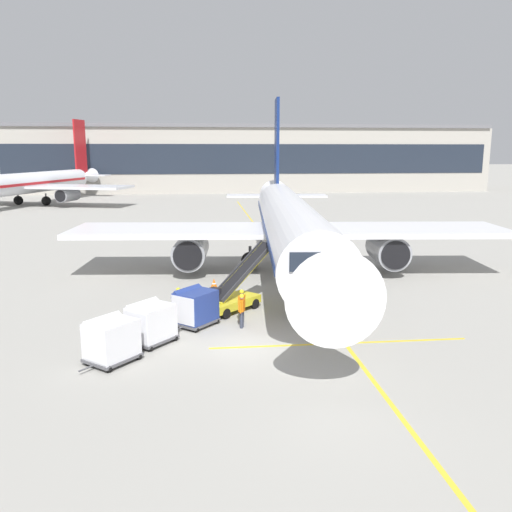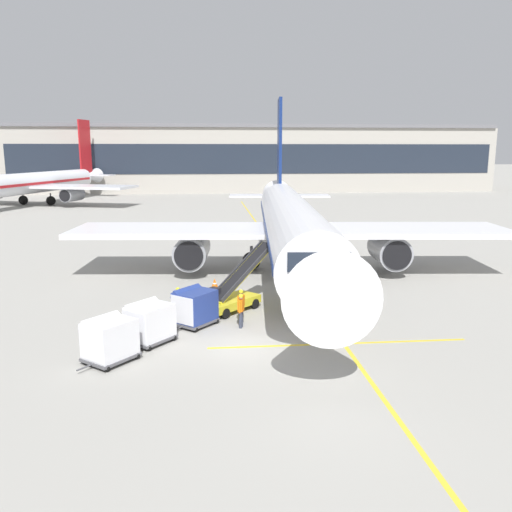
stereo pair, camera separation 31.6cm
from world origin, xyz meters
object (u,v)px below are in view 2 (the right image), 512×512
ground_crew_by_loader (178,301)px  ground_crew_marshaller (241,308)px  baggage_cart_lead (194,306)px  safety_cone_engine_keepout (215,284)px  distant_airplane (32,183)px  parked_airplane (291,224)px  ground_crew_by_carts (241,304)px  belt_loader (233,294)px  baggage_cart_third (109,339)px  baggage_cart_second (149,322)px

ground_crew_by_loader → ground_crew_marshaller: size_ratio=1.00×
baggage_cart_lead → ground_crew_marshaller: baggage_cart_lead is taller
safety_cone_engine_keepout → distant_airplane: bearing=116.8°
parked_airplane → ground_crew_by_carts: size_ratio=23.37×
parked_airplane → ground_crew_by_carts: bearing=-111.3°
ground_crew_by_loader → ground_crew_by_carts: (3.23, -0.73, 0.00)m
ground_crew_marshaller → belt_loader: bearing=94.6°
belt_loader → baggage_cart_lead: bearing=-130.3°
ground_crew_by_carts → baggage_cart_lead: bearing=-174.6°
ground_crew_by_carts → ground_crew_marshaller: bearing=-94.4°
parked_airplane → ground_crew_by_carts: 12.13m
baggage_cart_lead → ground_crew_by_carts: 2.39m
ground_crew_by_loader → safety_cone_engine_keepout: ground_crew_by_loader is taller
baggage_cart_lead → ground_crew_by_loader: baggage_cart_lead is taller
ground_crew_by_carts → distant_airplane: distant_airplane is taller
parked_airplane → ground_crew_by_carts: (-4.30, -11.05, -2.55)m
belt_loader → baggage_cart_third: belt_loader is taller
baggage_cart_third → distant_airplane: distant_airplane is taller
parked_airplane → ground_crew_by_loader: size_ratio=23.37×
baggage_cart_second → ground_crew_by_loader: size_ratio=1.49×
baggage_cart_second → safety_cone_engine_keepout: 9.69m
parked_airplane → baggage_cart_lead: size_ratio=15.71×
safety_cone_engine_keepout → distant_airplane: (-27.86, 55.17, 3.16)m
ground_crew_marshaller → parked_airplane: bearing=69.8°
ground_crew_marshaller → distant_airplane: 69.07m
baggage_cart_third → distant_airplane: (-23.27, 66.41, 2.51)m
parked_airplane → baggage_cart_second: parked_airplane is taller
baggage_cart_third → safety_cone_engine_keepout: size_ratio=3.56×
baggage_cart_second → ground_crew_by_carts: (4.39, 2.51, -0.00)m
ground_crew_marshaller → baggage_cart_third: bearing=-146.7°
belt_loader → baggage_cart_lead: (-2.07, -2.43, 0.07)m
distant_airplane → safety_cone_engine_keepout: bearing=-63.2°
ground_crew_marshaller → safety_cone_engine_keepout: ground_crew_marshaller is taller
parked_airplane → ground_crew_by_loader: (-7.53, -10.32, -2.55)m
belt_loader → baggage_cart_lead: 3.19m
ground_crew_by_loader → baggage_cart_lead: bearing=-48.3°
parked_airplane → ground_crew_by_loader: 13.03m
parked_airplane → baggage_cart_third: bearing=-122.9°
baggage_cart_second → baggage_cart_third: same height
parked_airplane → baggage_cart_lead: bearing=-120.6°
ground_crew_by_carts → ground_crew_marshaller: same height
baggage_cart_second → baggage_cart_third: bearing=-124.2°
ground_crew_by_loader → safety_cone_engine_keepout: (1.99, 5.90, -0.64)m
baggage_cart_second → distant_airplane: size_ratio=0.06×
baggage_cart_lead → safety_cone_engine_keepout: 6.99m
distant_airplane → belt_loader: bearing=-64.2°
ground_crew_marshaller → safety_cone_engine_keepout: 7.58m
baggage_cart_third → distant_airplane: bearing=109.3°
baggage_cart_second → belt_loader: bearing=49.1°
parked_airplane → belt_loader: bearing=-117.5°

